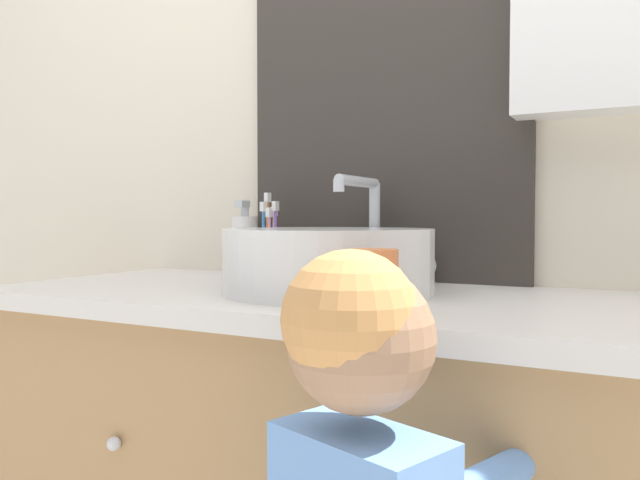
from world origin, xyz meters
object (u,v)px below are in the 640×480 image
toothbrush_holder (270,257)px  sink_basin (330,259)px  soap_dispenser (245,244)px  drinking_cup (374,282)px

toothbrush_holder → sink_basin: bearing=-35.9°
soap_dispenser → drinking_cup: 0.67m
drinking_cup → toothbrush_holder: bearing=138.0°
toothbrush_holder → drinking_cup: (0.42, -0.38, -0.00)m
sink_basin → toothbrush_holder: (-0.25, 0.18, -0.01)m
toothbrush_holder → soap_dispenser: size_ratio=1.09×
sink_basin → drinking_cup: bearing=-48.9°
drinking_cup → soap_dispenser: bearing=141.0°
toothbrush_holder → soap_dispenser: toothbrush_holder is taller
soap_dispenser → drinking_cup: bearing=-39.0°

